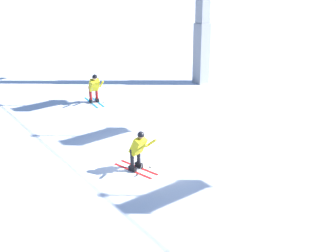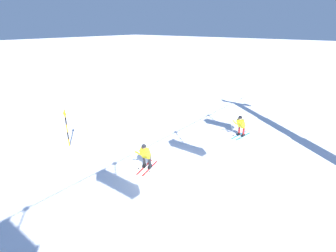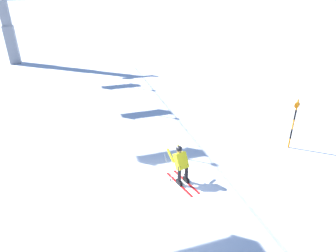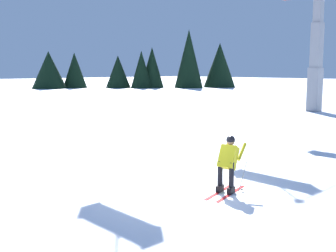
# 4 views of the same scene
# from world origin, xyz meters

# --- Properties ---
(ground_plane) EXTENTS (260.00, 260.00, 0.00)m
(ground_plane) POSITION_xyz_m (0.00, 0.00, 0.00)
(ground_plane) COLOR white
(skier_carving_main) EXTENTS (1.69, 0.91, 1.56)m
(skier_carving_main) POSITION_xyz_m (0.58, -1.07, 0.82)
(skier_carving_main) COLOR red
(skier_carving_main) RESTS_ON ground_plane
(lift_tower_far) EXTENTS (0.85, 2.51, 10.33)m
(lift_tower_far) POSITION_xyz_m (21.56, 7.25, 4.25)
(lift_tower_far) COLOR gray
(lift_tower_far) RESTS_ON ground_plane
(trail_marker_pole) EXTENTS (0.07, 0.28, 2.30)m
(trail_marker_pole) POSITION_xyz_m (1.41, -6.51, 1.23)
(trail_marker_pole) COLOR orange
(trail_marker_pole) RESTS_ON ground_plane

